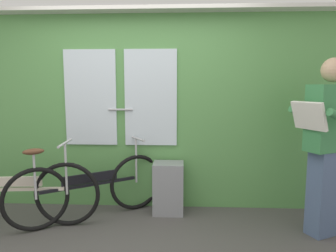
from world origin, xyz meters
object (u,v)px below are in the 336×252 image
at_px(bicycle_leaning_behind, 11,193).
at_px(passenger_reading_newspaper, 328,144).
at_px(bicycle_near_door, 89,188).
at_px(trash_bin_by_wall, 168,188).

relative_size(bicycle_leaning_behind, passenger_reading_newspaper, 1.04).
height_order(bicycle_near_door, bicycle_leaning_behind, bicycle_leaning_behind).
height_order(bicycle_near_door, passenger_reading_newspaper, passenger_reading_newspaper).
height_order(passenger_reading_newspaper, trash_bin_by_wall, passenger_reading_newspaper).
distance_m(bicycle_near_door, bicycle_leaning_behind, 0.77).
distance_m(bicycle_leaning_behind, trash_bin_by_wall, 1.64).
relative_size(passenger_reading_newspaper, trash_bin_by_wall, 2.92).
relative_size(bicycle_near_door, passenger_reading_newspaper, 0.87).
bearing_deg(bicycle_leaning_behind, trash_bin_by_wall, 10.04).
xyz_separation_m(bicycle_leaning_behind, trash_bin_by_wall, (1.58, 0.43, -0.07)).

